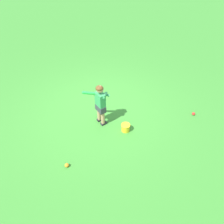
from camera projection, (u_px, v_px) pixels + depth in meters
ground_plane at (101, 110)px, 5.73m from camera, size 40.00×40.00×0.00m
child_batter at (100, 101)px, 4.94m from camera, size 0.39×0.58×1.08m
play_ball_center_lawn at (67, 165)px, 4.32m from camera, size 0.09×0.09×0.09m
play_ball_midfield at (193, 114)px, 5.54m from camera, size 0.08×0.08×0.08m
toy_bucket at (126, 127)px, 5.07m from camera, size 0.22×0.22×0.19m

